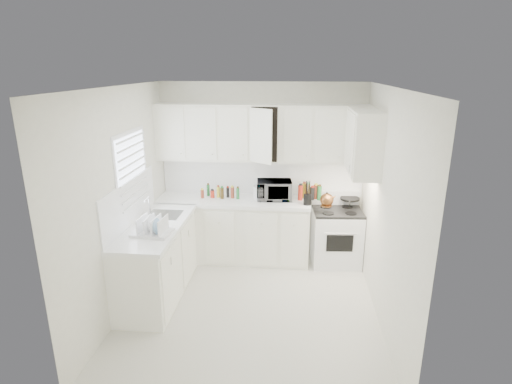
# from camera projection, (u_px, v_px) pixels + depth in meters

# --- Properties ---
(floor) EXTENTS (3.20, 3.20, 0.00)m
(floor) POSITION_uv_depth(u_px,v_px,m) (251.00, 307.00, 4.99)
(floor) COLOR silver
(floor) RESTS_ON ground
(ceiling) EXTENTS (3.20, 3.20, 0.00)m
(ceiling) POSITION_uv_depth(u_px,v_px,m) (250.00, 87.00, 4.22)
(ceiling) COLOR white
(ceiling) RESTS_ON ground
(wall_back) EXTENTS (3.00, 0.00, 3.00)m
(wall_back) POSITION_uv_depth(u_px,v_px,m) (262.00, 171.00, 6.13)
(wall_back) COLOR white
(wall_back) RESTS_ON ground
(wall_front) EXTENTS (3.00, 0.00, 3.00)m
(wall_front) POSITION_uv_depth(u_px,v_px,m) (227.00, 275.00, 3.08)
(wall_front) COLOR white
(wall_front) RESTS_ON ground
(wall_left) EXTENTS (0.00, 3.20, 3.20)m
(wall_left) POSITION_uv_depth(u_px,v_px,m) (122.00, 202.00, 4.74)
(wall_left) COLOR white
(wall_left) RESTS_ON ground
(wall_right) EXTENTS (0.00, 3.20, 3.20)m
(wall_right) POSITION_uv_depth(u_px,v_px,m) (386.00, 210.00, 4.47)
(wall_right) COLOR white
(wall_right) RESTS_ON ground
(window_blinds) EXTENTS (0.06, 0.96, 1.06)m
(window_blinds) POSITION_uv_depth(u_px,v_px,m) (133.00, 174.00, 5.00)
(window_blinds) COLOR white
(window_blinds) RESTS_ON wall_left
(lower_cabinets_back) EXTENTS (2.22, 0.60, 0.90)m
(lower_cabinets_back) POSITION_uv_depth(u_px,v_px,m) (234.00, 230.00, 6.13)
(lower_cabinets_back) COLOR white
(lower_cabinets_back) RESTS_ON floor
(lower_cabinets_left) EXTENTS (0.60, 1.60, 0.90)m
(lower_cabinets_left) POSITION_uv_depth(u_px,v_px,m) (158.00, 262.00, 5.16)
(lower_cabinets_left) COLOR white
(lower_cabinets_left) RESTS_ON floor
(countertop_back) EXTENTS (2.24, 0.64, 0.05)m
(countertop_back) POSITION_uv_depth(u_px,v_px,m) (233.00, 201.00, 5.98)
(countertop_back) COLOR white
(countertop_back) RESTS_ON lower_cabinets_back
(countertop_left) EXTENTS (0.64, 1.62, 0.05)m
(countertop_left) POSITION_uv_depth(u_px,v_px,m) (156.00, 227.00, 5.02)
(countertop_left) COLOR white
(countertop_left) RESTS_ON lower_cabinets_left
(backsplash_back) EXTENTS (2.98, 0.02, 0.55)m
(backsplash_back) POSITION_uv_depth(u_px,v_px,m) (262.00, 176.00, 6.14)
(backsplash_back) COLOR white
(backsplash_back) RESTS_ON wall_back
(backsplash_left) EXTENTS (0.02, 1.60, 0.55)m
(backsplash_left) POSITION_uv_depth(u_px,v_px,m) (130.00, 203.00, 4.95)
(backsplash_left) COLOR white
(backsplash_left) RESTS_ON wall_left
(upper_cabinets_back) EXTENTS (3.00, 0.33, 0.80)m
(upper_cabinets_back) POSITION_uv_depth(u_px,v_px,m) (261.00, 161.00, 5.91)
(upper_cabinets_back) COLOR white
(upper_cabinets_back) RESTS_ON wall_back
(upper_cabinets_right) EXTENTS (0.33, 0.90, 0.80)m
(upper_cabinets_right) POSITION_uv_depth(u_px,v_px,m) (361.00, 173.00, 5.21)
(upper_cabinets_right) COLOR white
(upper_cabinets_right) RESTS_ON wall_right
(sink) EXTENTS (0.42, 0.38, 0.30)m
(sink) POSITION_uv_depth(u_px,v_px,m) (164.00, 206.00, 5.31)
(sink) COLOR gray
(sink) RESTS_ON countertop_left
(stove) EXTENTS (0.73, 0.61, 1.06)m
(stove) POSITION_uv_depth(u_px,v_px,m) (337.00, 230.00, 5.95)
(stove) COLOR white
(stove) RESTS_ON floor
(tea_kettle) EXTENTS (0.26, 0.23, 0.21)m
(tea_kettle) POSITION_uv_depth(u_px,v_px,m) (327.00, 199.00, 5.66)
(tea_kettle) COLOR brown
(tea_kettle) RESTS_ON stove
(frying_pan) EXTENTS (0.35, 0.51, 0.04)m
(frying_pan) POSITION_uv_depth(u_px,v_px,m) (350.00, 198.00, 5.96)
(frying_pan) COLOR black
(frying_pan) RESTS_ON stove
(microwave) EXTENTS (0.52, 0.32, 0.34)m
(microwave) POSITION_uv_depth(u_px,v_px,m) (274.00, 188.00, 5.92)
(microwave) COLOR gray
(microwave) RESTS_ON countertop_back
(rice_cooker) EXTENTS (0.26, 0.26, 0.21)m
(rice_cooker) POSITION_uv_depth(u_px,v_px,m) (260.00, 191.00, 5.99)
(rice_cooker) COLOR white
(rice_cooker) RESTS_ON countertop_back
(paper_towel) EXTENTS (0.12, 0.12, 0.27)m
(paper_towel) POSITION_uv_depth(u_px,v_px,m) (263.00, 186.00, 6.11)
(paper_towel) COLOR white
(paper_towel) RESTS_ON countertop_back
(utensil_crock) EXTENTS (0.14, 0.14, 0.36)m
(utensil_crock) POSITION_uv_depth(u_px,v_px,m) (308.00, 192.00, 5.68)
(utensil_crock) COLOR black
(utensil_crock) RESTS_ON countertop_back
(dish_rack) EXTENTS (0.45, 0.36, 0.24)m
(dish_rack) POSITION_uv_depth(u_px,v_px,m) (152.00, 224.00, 4.70)
(dish_rack) COLOR white
(dish_rack) RESTS_ON countertop_left
(spice_left_0) EXTENTS (0.06, 0.06, 0.13)m
(spice_left_0) POSITION_uv_depth(u_px,v_px,m) (204.00, 191.00, 6.12)
(spice_left_0) COLOR #973F29
(spice_left_0) RESTS_ON countertop_back
(spice_left_1) EXTENTS (0.06, 0.06, 0.13)m
(spice_left_1) POSITION_uv_depth(u_px,v_px,m) (208.00, 193.00, 6.03)
(spice_left_1) COLOR #297B37
(spice_left_1) RESTS_ON countertop_back
(spice_left_2) EXTENTS (0.06, 0.06, 0.13)m
(spice_left_2) POSITION_uv_depth(u_px,v_px,m) (214.00, 192.00, 6.10)
(spice_left_2) COLOR red
(spice_left_2) RESTS_ON countertop_back
(spice_left_3) EXTENTS (0.06, 0.06, 0.13)m
(spice_left_3) POSITION_uv_depth(u_px,v_px,m) (218.00, 193.00, 6.01)
(spice_left_3) COLOR yellow
(spice_left_3) RESTS_ON countertop_back
(spice_left_4) EXTENTS (0.06, 0.06, 0.13)m
(spice_left_4) POSITION_uv_depth(u_px,v_px,m) (224.00, 192.00, 6.09)
(spice_left_4) COLOR #4E3A16
(spice_left_4) RESTS_ON countertop_back
(spice_left_5) EXTENTS (0.06, 0.06, 0.13)m
(spice_left_5) POSITION_uv_depth(u_px,v_px,m) (228.00, 194.00, 6.00)
(spice_left_5) COLOR black
(spice_left_5) RESTS_ON countertop_back
(spice_left_6) EXTENTS (0.06, 0.06, 0.13)m
(spice_left_6) POSITION_uv_depth(u_px,v_px,m) (234.00, 192.00, 6.08)
(spice_left_6) COLOR #973F29
(spice_left_6) RESTS_ON countertop_back
(spice_left_7) EXTENTS (0.06, 0.06, 0.13)m
(spice_left_7) POSITION_uv_depth(u_px,v_px,m) (238.00, 194.00, 5.99)
(spice_left_7) COLOR #297B37
(spice_left_7) RESTS_ON countertop_back
(sauce_right_0) EXTENTS (0.06, 0.06, 0.19)m
(sauce_right_0) POSITION_uv_depth(u_px,v_px,m) (300.00, 191.00, 6.02)
(sauce_right_0) COLOR red
(sauce_right_0) RESTS_ON countertop_back
(sauce_right_1) EXTENTS (0.06, 0.06, 0.19)m
(sauce_right_1) POSITION_uv_depth(u_px,v_px,m) (304.00, 193.00, 5.96)
(sauce_right_1) COLOR yellow
(sauce_right_1) RESTS_ON countertop_back
(sauce_right_2) EXTENTS (0.06, 0.06, 0.19)m
(sauce_right_2) POSITION_uv_depth(u_px,v_px,m) (308.00, 191.00, 6.01)
(sauce_right_2) COLOR #4E3A16
(sauce_right_2) RESTS_ON countertop_back
(sauce_right_3) EXTENTS (0.06, 0.06, 0.19)m
(sauce_right_3) POSITION_uv_depth(u_px,v_px,m) (312.00, 193.00, 5.95)
(sauce_right_3) COLOR black
(sauce_right_3) RESTS_ON countertop_back
(sauce_right_4) EXTENTS (0.06, 0.06, 0.19)m
(sauce_right_4) POSITION_uv_depth(u_px,v_px,m) (315.00, 192.00, 6.00)
(sauce_right_4) COLOR #973F29
(sauce_right_4) RESTS_ON countertop_back
(sauce_right_5) EXTENTS (0.06, 0.06, 0.19)m
(sauce_right_5) POSITION_uv_depth(u_px,v_px,m) (319.00, 193.00, 5.94)
(sauce_right_5) COLOR #297B37
(sauce_right_5) RESTS_ON countertop_back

